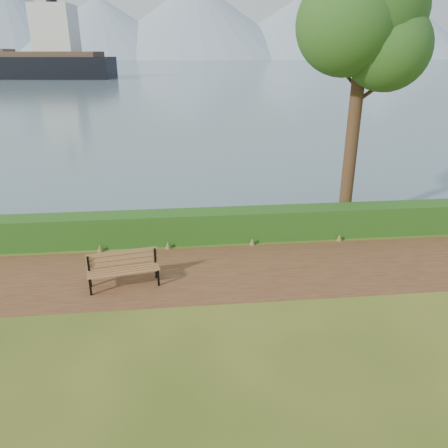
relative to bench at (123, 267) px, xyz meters
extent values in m
plane|color=#3A4F16|center=(2.23, 0.13, -0.54)|extent=(140.00, 140.00, 0.00)
cube|color=#532A1C|center=(2.23, 0.43, -0.53)|extent=(40.00, 3.40, 0.01)
cube|color=#1C4A15|center=(2.23, 2.73, -0.04)|extent=(32.00, 0.85, 1.00)
cube|color=#475C72|center=(2.23, 260.13, -0.53)|extent=(700.00, 510.00, 0.00)
cone|color=#8094AB|center=(-137.77, 410.13, 34.46)|extent=(140.00, 140.00, 70.00)
cone|color=#8094AB|center=(-57.77, 395.13, 23.46)|extent=(160.00, 160.00, 48.00)
cone|color=#8094AB|center=(22.23, 405.13, 30.46)|extent=(190.00, 190.00, 62.00)
cone|color=#8094AB|center=(112.23, 400.13, 24.46)|extent=(170.00, 170.00, 50.00)
cone|color=#8094AB|center=(202.23, 410.13, 28.46)|extent=(150.00, 150.00, 58.00)
cone|color=#8094AB|center=(-7.77, 430.13, 16.96)|extent=(120.00, 120.00, 35.00)
cone|color=#8094AB|center=(152.23, 425.13, 19.46)|extent=(130.00, 130.00, 40.00)
cube|color=black|center=(-0.79, -0.47, -0.30)|extent=(0.06, 0.07, 0.46)
cube|color=black|center=(-0.87, -0.02, -0.09)|extent=(0.06, 0.07, 0.89)
cube|color=black|center=(-0.83, -0.25, -0.10)|extent=(0.15, 0.54, 0.05)
cube|color=black|center=(0.91, -0.16, -0.30)|extent=(0.06, 0.07, 0.46)
cube|color=black|center=(0.83, 0.28, -0.09)|extent=(0.06, 0.07, 0.89)
cube|color=black|center=(0.87, 0.06, -0.10)|extent=(0.15, 0.54, 0.05)
cube|color=olive|center=(0.05, -0.29, -0.07)|extent=(1.84, 0.42, 0.04)
cube|color=olive|center=(0.03, -0.16, -0.07)|extent=(1.84, 0.42, 0.04)
cube|color=olive|center=(0.01, -0.03, -0.07)|extent=(1.84, 0.42, 0.04)
cube|color=olive|center=(-0.02, 0.10, -0.07)|extent=(1.84, 0.42, 0.04)
cube|color=olive|center=(-0.03, 0.16, 0.05)|extent=(1.83, 0.37, 0.11)
cube|color=olive|center=(-0.03, 0.16, 0.20)|extent=(1.83, 0.37, 0.11)
cube|color=olive|center=(-0.03, 0.16, 0.34)|extent=(1.83, 0.37, 0.11)
cylinder|color=#331F15|center=(7.30, 3.39, 3.26)|extent=(0.42, 0.42, 7.60)
sphere|color=#21551C|center=(7.30, 3.39, 6.43)|extent=(3.59, 3.59, 3.59)
sphere|color=#21551C|center=(8.09, 4.00, 5.79)|extent=(2.74, 2.74, 2.74)
sphere|color=#21551C|center=(6.57, 2.92, 6.01)|extent=(2.95, 2.95, 2.95)
sphere|color=#21551C|center=(7.84, 2.80, 5.37)|extent=(2.53, 2.53, 2.53)
cylinder|color=#331F15|center=(7.78, 3.39, 4.11)|extent=(1.11, 0.13, 0.83)
cylinder|color=#331F15|center=(6.88, 3.50, 4.63)|extent=(0.86, 0.40, 0.76)
cube|color=silver|center=(-24.15, 98.11, 9.72)|extent=(9.24, 8.62, 10.25)
camera|label=1|loc=(1.54, -10.49, 5.28)|focal=35.00mm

